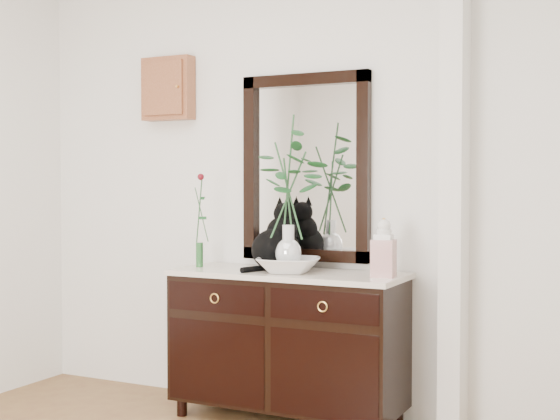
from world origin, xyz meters
The scene contains 10 objects.
wall_back centered at (0.00, 1.98, 1.35)m, with size 3.60×0.04×2.70m, color white.
pilaster centered at (1.00, 1.90, 1.35)m, with size 0.12×0.20×2.70m, color white.
sideboard centered at (0.10, 1.73, 0.47)m, with size 1.33×0.52×0.82m.
wall_mirror centered at (0.10, 1.97, 1.44)m, with size 0.80×0.06×1.10m.
key_cabinet centered at (-0.85, 1.94, 1.95)m, with size 0.35×0.10×0.40m, color brown.
cat centered at (0.00, 1.78, 1.05)m, with size 0.28×0.34×0.40m, color black, non-canonical shape.
lotus_bowl centered at (0.13, 1.67, 0.89)m, with size 0.35×0.35×0.09m, color silver.
vase_branches centered at (0.13, 1.67, 1.30)m, with size 0.41×0.41×0.87m, color silver, non-canonical shape.
bud_vase_rose centered at (-0.47, 1.70, 1.13)m, with size 0.07×0.07×0.56m, color #28602D, non-canonical shape.
ginger_jar centered at (0.67, 1.72, 1.01)m, with size 0.12×0.12×0.32m, color white, non-canonical shape.
Camera 1 is at (2.00, -2.22, 1.35)m, focal length 50.00 mm.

